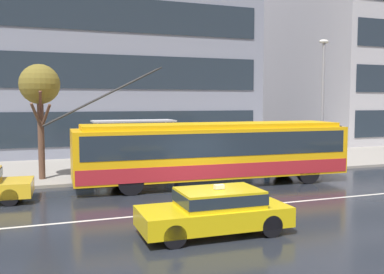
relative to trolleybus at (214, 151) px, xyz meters
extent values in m
plane|color=#20242C|center=(-1.41, -2.97, -1.52)|extent=(160.00, 160.00, 0.00)
cube|color=gray|center=(-1.41, 6.60, -1.45)|extent=(80.00, 10.00, 0.14)
cube|color=silver|center=(-1.41, -4.17, -1.52)|extent=(72.00, 0.14, 0.01)
cube|color=#EFA910|center=(-0.02, 0.00, -0.04)|extent=(12.35, 3.01, 2.13)
cube|color=#EEAA0B|center=(-0.02, 0.00, 1.12)|extent=(11.61, 2.73, 0.20)
cube|color=#1E2833|center=(-0.02, 0.00, 0.38)|extent=(11.86, 3.02, 0.98)
cube|color=#AE222A|center=(-0.02, 0.00, -0.72)|extent=(12.23, 3.04, 0.60)
cube|color=#1E2833|center=(6.06, -0.24, 0.38)|extent=(0.21, 2.23, 1.07)
cube|color=black|center=(5.91, -0.24, 0.92)|extent=(0.24, 1.93, 0.28)
cylinder|color=black|center=(-4.82, 0.54, 2.41)|extent=(4.77, 0.25, 2.43)
cylinder|color=black|center=(-4.85, -0.16, 2.41)|extent=(4.77, 0.25, 2.43)
cylinder|color=black|center=(4.19, 0.95, -1.00)|extent=(1.05, 0.34, 1.04)
cylinder|color=black|center=(4.10, -1.28, -1.00)|extent=(1.05, 0.34, 1.04)
cylinder|color=black|center=(-3.89, 1.27, -1.00)|extent=(1.05, 0.34, 1.04)
cylinder|color=black|center=(-3.98, -0.96, -1.00)|extent=(1.05, 0.34, 1.04)
cylinder|color=black|center=(-8.31, 0.34, -1.21)|extent=(0.63, 0.24, 0.62)
cylinder|color=black|center=(-8.42, -1.25, -1.21)|extent=(0.63, 0.24, 0.62)
cube|color=gold|center=(-2.85, -6.74, -1.02)|extent=(4.23, 1.85, 0.55)
cube|color=gold|center=(-2.68, -6.74, -0.50)|extent=(2.29, 1.57, 0.48)
cube|color=#1E2833|center=(-2.68, -6.74, -0.48)|extent=(2.34, 1.59, 0.31)
cube|color=silver|center=(-2.68, -6.74, -0.19)|extent=(0.28, 0.16, 0.12)
cylinder|color=black|center=(-4.25, -7.51, -1.21)|extent=(0.62, 0.21, 0.62)
cylinder|color=black|center=(-4.23, -5.92, -1.21)|extent=(0.62, 0.21, 0.62)
cylinder|color=black|center=(-1.47, -7.55, -1.21)|extent=(0.62, 0.21, 0.62)
cylinder|color=black|center=(-1.45, -5.96, -1.21)|extent=(0.62, 0.21, 0.62)
cylinder|color=gray|center=(-1.13, 2.47, -0.09)|extent=(0.08, 0.08, 2.59)
cylinder|color=gray|center=(-4.78, 2.47, -0.09)|extent=(0.08, 0.08, 2.59)
cylinder|color=gray|center=(-1.13, 3.75, -0.09)|extent=(0.08, 0.08, 2.59)
cylinder|color=gray|center=(-4.78, 3.75, -0.09)|extent=(0.08, 0.08, 2.59)
cube|color=#99ADB2|center=(-2.96, 3.75, -0.04)|extent=(3.47, 0.04, 2.07)
cube|color=#B2B2B7|center=(-2.96, 3.11, 1.24)|extent=(3.96, 1.58, 0.08)
cube|color=brown|center=(-2.96, 3.43, -0.93)|extent=(2.56, 0.36, 0.08)
cylinder|color=black|center=(-2.63, 4.28, -0.97)|extent=(0.14, 0.14, 0.83)
cylinder|color=black|center=(-2.66, 4.12, -0.97)|extent=(0.14, 0.14, 0.83)
cylinder|color=#2A2927|center=(-2.65, 4.20, -0.26)|extent=(0.43, 0.43, 0.60)
sphere|color=tan|center=(-2.65, 4.20, 0.14)|extent=(0.21, 0.21, 0.21)
cone|color=gold|center=(-2.67, 4.08, 0.43)|extent=(1.09, 1.09, 0.29)
cylinder|color=#333333|center=(-2.67, 4.08, -0.09)|extent=(0.02, 0.02, 0.75)
cylinder|color=#1A304C|center=(4.47, 2.89, -0.98)|extent=(0.14, 0.14, 0.82)
cylinder|color=#1A304C|center=(4.34, 2.99, -0.98)|extent=(0.14, 0.14, 0.82)
cylinder|color=navy|center=(4.41, 2.94, -0.25)|extent=(0.51, 0.51, 0.63)
sphere|color=#DCAC80|center=(4.41, 2.94, 0.18)|extent=(0.23, 0.23, 0.23)
cone|color=black|center=(4.31, 3.02, 0.48)|extent=(1.16, 1.16, 0.27)
cylinder|color=#333333|center=(4.31, 3.02, -0.05)|extent=(0.02, 0.02, 0.79)
cylinder|color=navy|center=(-0.38, 4.54, -0.99)|extent=(0.14, 0.14, 0.80)
cylinder|color=navy|center=(-0.26, 4.43, -0.99)|extent=(0.14, 0.14, 0.80)
cylinder|color=navy|center=(-0.32, 4.48, -0.30)|extent=(0.51, 0.51, 0.57)
sphere|color=#D38581|center=(-0.32, 4.48, 0.09)|extent=(0.21, 0.21, 0.21)
cone|color=#CE275E|center=(-0.23, 4.40, 0.38)|extent=(1.38, 1.38, 0.28)
cylinder|color=#333333|center=(-0.23, 4.40, -0.13)|extent=(0.02, 0.02, 0.73)
cylinder|color=#534F40|center=(4.60, 1.99, -0.98)|extent=(0.14, 0.14, 0.80)
cylinder|color=#534F40|center=(4.67, 2.14, -0.98)|extent=(0.14, 0.14, 0.80)
cylinder|color=#545045|center=(4.64, 2.06, -0.27)|extent=(0.49, 0.49, 0.62)
sphere|color=#D28787|center=(4.64, 2.06, 0.14)|extent=(0.21, 0.21, 0.21)
cone|color=#231B2A|center=(4.58, 1.96, 0.42)|extent=(1.31, 1.31, 0.27)
cylinder|color=#333333|center=(4.58, 1.96, -0.09)|extent=(0.02, 0.02, 0.76)
cylinder|color=gray|center=(7.58, 2.48, 1.98)|extent=(0.16, 0.16, 6.74)
ellipsoid|color=silver|center=(7.58, 2.48, 5.47)|extent=(0.60, 0.32, 0.24)
cylinder|color=brown|center=(-7.25, 3.25, 0.50)|extent=(0.29, 0.29, 3.77)
cylinder|color=brown|center=(-7.44, 2.92, 1.58)|extent=(0.55, 0.82, 1.14)
cylinder|color=brown|center=(-7.22, 3.80, 1.72)|extent=(0.18, 1.18, 0.97)
cylinder|color=brown|center=(-7.24, 2.82, 2.12)|extent=(0.14, 0.96, 1.13)
cylinder|color=#50362A|center=(-7.05, 2.86, 1.47)|extent=(0.56, 0.93, 1.25)
sphere|color=brown|center=(-7.25, 3.25, 2.98)|extent=(1.82, 1.82, 1.82)
cube|color=gray|center=(-5.41, 15.62, 7.52)|extent=(27.17, 10.76, 18.09)
cube|color=#1E2833|center=(-5.41, 10.21, 0.47)|extent=(25.54, 0.06, 2.17)
cube|color=#1E2833|center=(-5.41, 10.21, 4.08)|extent=(25.54, 0.06, 2.17)
cube|color=#1E2833|center=(-5.41, 10.21, 7.70)|extent=(25.54, 0.06, 2.17)
camera|label=1|loc=(-7.50, -17.78, 2.20)|focal=40.61mm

